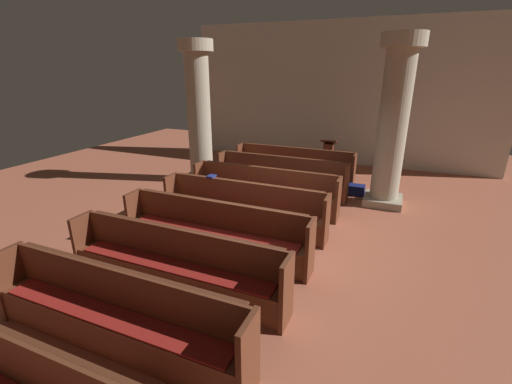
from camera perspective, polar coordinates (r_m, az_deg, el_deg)
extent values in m
plane|color=#AD5B42|center=(6.83, 2.64, -7.05)|extent=(19.20, 19.20, 0.00)
cube|color=beige|center=(12.02, 13.36, 15.31)|extent=(10.00, 0.16, 4.50)
cube|color=brown|center=(9.94, 6.16, 4.14)|extent=(3.29, 0.38, 0.05)
cube|color=brown|center=(10.02, 6.50, 5.88)|extent=(3.29, 0.04, 0.50)
cube|color=#562B1A|center=(10.01, 6.64, 7.27)|extent=(3.15, 0.06, 0.02)
cube|color=#5B2D1B|center=(10.51, -2.61, 5.38)|extent=(0.06, 0.44, 0.95)
cube|color=#5B2D1B|center=(9.60, 15.77, 3.25)|extent=(0.06, 0.44, 0.95)
cube|color=brown|center=(9.83, 5.82, 2.70)|extent=(3.29, 0.03, 0.38)
cube|color=maroon|center=(9.91, 6.14, 4.31)|extent=(3.02, 0.32, 0.03)
cube|color=brown|center=(8.89, 3.99, 2.32)|extent=(3.29, 0.38, 0.05)
cube|color=brown|center=(8.96, 4.39, 4.28)|extent=(3.29, 0.04, 0.50)
cube|color=#562B1A|center=(8.95, 4.52, 5.84)|extent=(3.15, 0.06, 0.02)
cube|color=#5B2D1B|center=(9.52, -5.57, 3.78)|extent=(0.06, 0.44, 0.95)
cube|color=#5B2D1B|center=(8.51, 14.70, 1.27)|extent=(0.06, 0.44, 0.95)
cube|color=brown|center=(8.80, 3.59, 0.69)|extent=(3.29, 0.03, 0.38)
cube|color=maroon|center=(8.86, 3.96, 2.51)|extent=(3.02, 0.32, 0.03)
cube|color=brown|center=(7.87, 1.26, 0.03)|extent=(3.29, 0.38, 0.05)
cube|color=brown|center=(7.93, 1.72, 2.26)|extent=(3.29, 0.04, 0.50)
cube|color=#562B1A|center=(7.90, 1.86, 4.02)|extent=(3.15, 0.06, 0.02)
cube|color=#5B2D1B|center=(8.58, -9.18, 1.81)|extent=(0.06, 0.44, 0.95)
cube|color=#5B2D1B|center=(7.44, 13.32, -1.30)|extent=(0.06, 0.44, 0.95)
cube|color=brown|center=(7.79, 0.77, -1.85)|extent=(3.29, 0.03, 0.38)
cube|color=maroon|center=(7.84, 1.20, 0.22)|extent=(3.02, 0.32, 0.03)
cube|color=brown|center=(6.89, -2.28, -2.94)|extent=(3.29, 0.38, 0.05)
cube|color=brown|center=(6.93, -1.72, -0.37)|extent=(3.29, 0.04, 0.50)
cube|color=#562B1A|center=(6.89, -1.58, 1.63)|extent=(3.15, 0.06, 0.02)
cube|color=#5B2D1B|center=(7.69, -13.65, -0.64)|extent=(0.06, 0.44, 0.95)
cube|color=#5B2D1B|center=(6.39, 11.47, -4.72)|extent=(0.06, 0.44, 0.95)
cube|color=brown|center=(6.83, -2.88, -5.11)|extent=(3.29, 0.03, 0.38)
cube|color=maroon|center=(6.86, -2.35, -2.73)|extent=(3.02, 0.32, 0.03)
cube|color=brown|center=(5.97, -6.97, -6.84)|extent=(3.29, 0.38, 0.05)
cube|color=brown|center=(5.98, -6.29, -3.85)|extent=(3.29, 0.04, 0.50)
cube|color=#562B1A|center=(5.93, -6.16, -1.55)|extent=(3.15, 0.06, 0.02)
cube|color=#5B2D1B|center=(6.87, -19.24, -3.69)|extent=(0.06, 0.44, 0.95)
cube|color=#5B2D1B|center=(5.39, 8.89, -9.44)|extent=(0.06, 0.44, 0.95)
cube|color=brown|center=(5.93, -7.73, -9.36)|extent=(3.29, 0.03, 0.38)
cube|color=maroon|center=(5.94, -7.08, -6.62)|extent=(3.02, 0.32, 0.03)
cube|color=brown|center=(5.14, -13.41, -12.00)|extent=(3.29, 0.38, 0.05)
cube|color=brown|center=(5.12, -12.55, -8.52)|extent=(3.29, 0.04, 0.50)
cube|color=#562B1A|center=(5.04, -12.45, -5.89)|extent=(3.15, 0.06, 0.02)
cube|color=#5B2D1B|center=(6.17, -26.27, -7.45)|extent=(0.06, 0.44, 0.95)
cube|color=#5B2D1B|center=(4.45, 5.04, -16.18)|extent=(0.06, 0.44, 0.95)
cube|color=brown|center=(5.14, -14.39, -14.92)|extent=(3.29, 0.03, 0.38)
cube|color=maroon|center=(5.10, -13.57, -11.76)|extent=(3.02, 0.32, 0.03)
cube|color=brown|center=(4.45, -22.48, -18.68)|extent=(3.29, 0.38, 0.05)
cube|color=brown|center=(4.38, -21.39, -14.74)|extent=(3.29, 0.04, 0.50)
cube|color=#562B1A|center=(4.28, -21.35, -11.78)|extent=(3.15, 0.06, 0.02)
cube|color=#5B2D1B|center=(5.61, -35.07, -11.91)|extent=(0.06, 0.44, 0.95)
cube|color=#5B2D1B|center=(3.63, -1.23, -26.07)|extent=(0.06, 0.44, 0.95)
cube|color=brown|center=(4.49, -23.76, -21.94)|extent=(3.29, 0.03, 0.38)
cube|color=maroon|center=(4.42, -22.73, -18.45)|extent=(3.02, 0.32, 0.03)
cube|color=brown|center=(3.85, -34.00, -22.46)|extent=(3.29, 0.04, 0.50)
cube|color=#562B1A|center=(3.73, -34.11, -19.29)|extent=(3.15, 0.06, 0.02)
cube|color=#9F967E|center=(8.84, 20.14, -1.26)|extent=(0.86, 0.86, 0.18)
cylinder|color=#ADA389|center=(8.41, 21.54, 9.87)|extent=(0.64, 0.64, 3.30)
cylinder|color=#B6AB90|center=(8.34, 23.19, 22.09)|extent=(0.93, 0.93, 0.30)
cube|color=#9F967E|center=(10.20, -8.82, 2.48)|extent=(0.86, 0.86, 0.18)
cylinder|color=#ADA389|center=(9.83, -9.35, 12.21)|extent=(0.64, 0.64, 3.30)
cylinder|color=#B6AB90|center=(9.77, -9.98, 22.72)|extent=(0.93, 0.93, 0.30)
cube|color=#492215|center=(10.88, 11.58, 3.08)|extent=(0.45, 0.45, 0.06)
cube|color=#562819|center=(10.76, 11.74, 5.35)|extent=(0.28, 0.28, 0.95)
cube|color=#5B2A1A|center=(10.65, 11.94, 8.14)|extent=(0.48, 0.35, 0.15)
cube|color=navy|center=(7.23, -7.34, 2.59)|extent=(0.14, 0.19, 0.04)
cube|color=navy|center=(9.25, 16.22, 0.34)|extent=(0.40, 0.30, 0.25)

